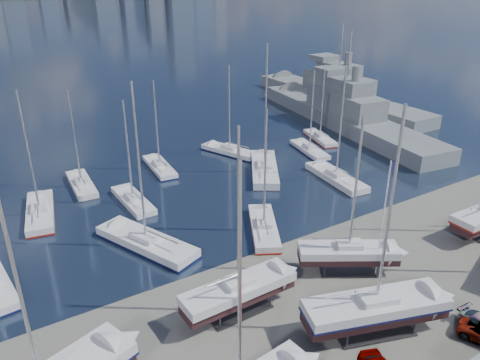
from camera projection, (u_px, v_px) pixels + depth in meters
ground at (364, 290)px, 41.13m from camera, size 1400.00×1400.00×0.00m
sailboat_cradle_2 at (239, 291)px, 37.75m from camera, size 9.83×2.95×15.96m
sailboat_cradle_3 at (376, 308)px, 35.61m from camera, size 11.73×6.50×18.10m
sailboat_cradle_4 at (348, 253)px, 42.94m from camera, size 9.10×6.91×14.94m
sailboat_moored_1 at (40, 214)px, 53.49m from camera, size 4.76×10.62×15.34m
sailboat_moored_2 at (82, 185)px, 60.56m from camera, size 3.01×8.98×13.35m
sailboat_moored_3 at (147, 244)px, 47.50m from camera, size 7.56×12.21×17.70m
sailboat_moored_4 at (133, 201)px, 56.31m from camera, size 2.62×8.87×13.33m
sailboat_moored_5 at (160, 168)px, 66.03m from camera, size 3.31×9.07×13.27m
sailboat_moored_6 at (264, 229)px, 50.35m from camera, size 6.88×9.62×14.21m
sailboat_moored_7 at (264, 171)px, 64.96m from camera, size 9.32×12.09×18.33m
sailboat_moored_8 at (230, 152)px, 71.84m from camera, size 5.94×9.76×14.13m
sailboat_moored_9 at (336, 179)px, 62.48m from camera, size 4.09×10.76×15.86m
sailboat_moored_10 at (309, 151)px, 72.33m from camera, size 4.14×9.16×13.22m
sailboat_moored_11 at (320, 138)px, 77.58m from camera, size 4.32×8.65×12.45m
naval_ship_east at (343, 116)px, 84.75m from camera, size 13.64×46.90×18.17m
naval_ship_west at (337, 96)px, 98.34m from camera, size 7.63×45.48×18.09m
flagpole at (385, 212)px, 40.85m from camera, size 1.00×0.12×11.27m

